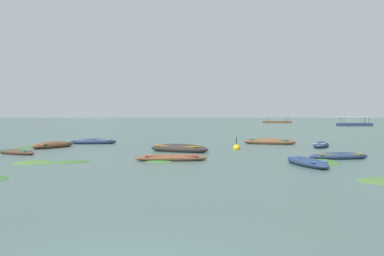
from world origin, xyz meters
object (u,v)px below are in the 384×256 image
rowboat_1 (53,145)px  rowboat_4 (171,158)px  rowboat_3 (339,156)px  rowboat_6 (93,142)px  rowboat_0 (179,149)px  rowboat_7 (307,162)px  ferry_1 (354,124)px  rowboat_2 (16,152)px  rowboat_5 (269,142)px  rowboat_9 (321,145)px  ferry_0 (277,122)px  mooring_buoy (237,148)px

rowboat_1 → rowboat_4: 13.21m
rowboat_3 → rowboat_6: size_ratio=0.87×
rowboat_1 → rowboat_6: size_ratio=1.05×
rowboat_0 → rowboat_7: bearing=-45.9°
rowboat_6 → ferry_1: ferry_1 is taller
rowboat_1 → rowboat_4: bearing=-40.2°
rowboat_0 → rowboat_2: bearing=-164.5°
rowboat_3 → rowboat_5: size_ratio=0.77×
rowboat_9 → rowboat_1: bearing=-173.3°
ferry_0 → rowboat_1: bearing=-103.3°
rowboat_1 → rowboat_6: bearing=72.0°
rowboat_4 → rowboat_0: bearing=92.9°
rowboat_9 → ferry_0: (9.77, 123.86, 0.28)m
rowboat_1 → ferry_0: ferry_0 is taller
rowboat_2 → rowboat_7: 17.29m
rowboat_9 → mooring_buoy: size_ratio=3.36×
rowboat_4 → rowboat_7: rowboat_7 is taller
ferry_1 → rowboat_2: bearing=-117.6°
rowboat_4 → ferry_0: bearing=81.7°
rowboat_6 → mooring_buoy: size_ratio=3.95×
rowboat_6 → rowboat_4: bearing=-57.0°
rowboat_6 → mooring_buoy: 13.13m
rowboat_1 → rowboat_6: 4.93m
rowboat_4 → ferry_1: size_ratio=0.47×
rowboat_2 → rowboat_4: bearing=-16.1°
rowboat_4 → mooring_buoy: bearing=66.5°
rowboat_5 → ferry_0: ferry_0 is taller
rowboat_1 → ferry_1: 88.73m
rowboat_2 → ferry_0: size_ratio=0.30×
rowboat_1 → mooring_buoy: (13.60, -0.46, -0.07)m
rowboat_6 → mooring_buoy: bearing=-23.1°
rowboat_0 → rowboat_3: size_ratio=1.24×
rowboat_1 → mooring_buoy: size_ratio=4.13×
rowboat_4 → mooring_buoy: 8.78m
rowboat_6 → ferry_1: size_ratio=0.49×
rowboat_7 → rowboat_9: rowboat_9 is taller
rowboat_2 → rowboat_7: (16.69, -4.50, 0.02)m
rowboat_5 → rowboat_6: size_ratio=1.13×
rowboat_0 → rowboat_5: size_ratio=0.95×
rowboat_3 → rowboat_2: bearing=176.7°
rowboat_0 → rowboat_9: rowboat_0 is taller
rowboat_4 → rowboat_3: bearing=11.3°
rowboat_0 → rowboat_1: bearing=163.4°
rowboat_4 → rowboat_7: size_ratio=0.97×
mooring_buoy → rowboat_1: bearing=178.0°
rowboat_7 → rowboat_9: (3.22, 12.49, 0.02)m
rowboat_2 → rowboat_9: size_ratio=0.90×
rowboat_1 → rowboat_2: rowboat_1 is taller
rowboat_7 → mooring_buoy: 10.18m
rowboat_1 → rowboat_4: (10.09, -8.52, -0.04)m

